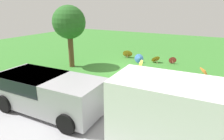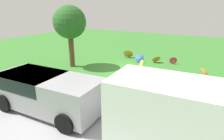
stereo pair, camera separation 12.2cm
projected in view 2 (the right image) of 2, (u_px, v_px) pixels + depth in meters
name	position (u px, v px, depth m)	size (l,w,h in m)	color
ground	(122.00, 69.00, 13.49)	(40.00, 40.00, 0.00)	#387A2D
road_strip	(48.00, 113.00, 7.89)	(40.00, 4.34, 0.01)	#9E9EA3
van_dark	(46.00, 89.00, 7.97)	(4.67, 2.28, 1.53)	#99999E
box_trailer_white	(167.00, 115.00, 5.34)	(3.27, 2.03, 2.34)	white
park_bench	(157.00, 88.00, 9.28)	(1.65, 0.67, 0.90)	maroon
shade_tree	(70.00, 23.00, 13.17)	(2.28, 2.28, 4.33)	brown
parasol_blue_0	(140.00, 59.00, 14.87)	(0.82, 0.80, 0.73)	tan
parasol_yellow_1	(140.00, 64.00, 13.74)	(0.64, 0.70, 0.62)	tan
parasol_orange_0	(128.00, 53.00, 16.55)	(1.00, 0.93, 0.78)	tan
parasol_orange_1	(156.00, 59.00, 15.03)	(0.87, 0.86, 0.63)	tan
parasol_orange_2	(205.00, 71.00, 12.02)	(0.63, 0.74, 0.63)	tan
parasol_red_0	(173.00, 60.00, 14.72)	(0.64, 0.62, 0.58)	tan
parasol_purple_0	(144.00, 76.00, 11.15)	(0.83, 0.86, 0.63)	tan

